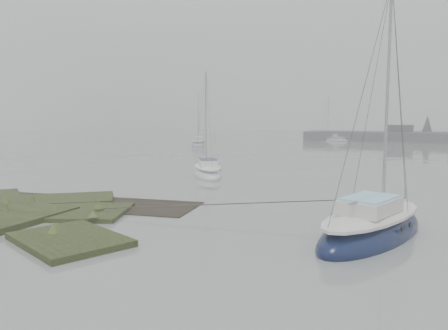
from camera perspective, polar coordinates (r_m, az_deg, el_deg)
ground at (r=41.76m, az=8.31°, el=1.16°), size 160.00×160.00×0.00m
sailboat_main at (r=14.27m, az=18.78°, el=-7.96°), size 3.94×6.30×8.45m
sailboat_white at (r=27.46m, az=-2.17°, el=-0.98°), size 3.96×5.14×7.06m
sailboat_far_a at (r=56.36m, az=-3.36°, el=2.77°), size 3.66×5.66×7.60m
sailboat_far_c at (r=69.85m, az=13.88°, el=3.27°), size 5.35×2.94×7.19m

